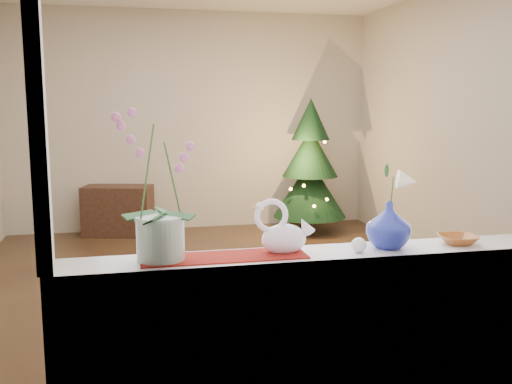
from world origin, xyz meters
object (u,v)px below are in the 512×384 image
swan (284,227)px  amber_dish (458,240)px  side_table (118,211)px  paperweight (359,245)px  blue_vase (389,221)px  orchid_pot (159,186)px  xmas_tree (310,166)px

swan → amber_dish: swan is taller
side_table → paperweight: bearing=-61.9°
blue_vase → amber_dish: blue_vase is taller
blue_vase → amber_dish: 0.36m
orchid_pot → blue_vase: 1.03m
orchid_pot → swan: bearing=1.1°
xmas_tree → side_table: (-2.31, 0.29, -0.52)m
swan → xmas_tree: xmas_tree is taller
orchid_pot → paperweight: orchid_pot is taller
orchid_pot → swan: (0.53, 0.01, -0.20)m
swan → paperweight: 0.34m
orchid_pot → swan: 0.56m
swan → amber_dish: (0.83, -0.02, -0.10)m
blue_vase → orchid_pot: bearing=-179.9°
orchid_pot → side_table: (-0.28, 4.60, -0.93)m
orchid_pot → blue_vase: orchid_pot is taller
orchid_pot → paperweight: (0.85, -0.05, -0.28)m
blue_vase → xmas_tree: xmas_tree is taller
orchid_pot → side_table: orchid_pot is taller
orchid_pot → amber_dish: (1.36, -0.01, -0.29)m
blue_vase → paperweight: 0.19m
orchid_pot → xmas_tree: size_ratio=0.38×
orchid_pot → swan: size_ratio=2.33×
orchid_pot → amber_dish: orchid_pot is taller
side_table → amber_dish: bearing=-55.9°
paperweight → amber_dish: paperweight is taller
swan → blue_vase: blue_vase is taller
amber_dish → xmas_tree: size_ratio=0.09×
blue_vase → xmas_tree: size_ratio=0.15×
swan → paperweight: swan is taller
amber_dish → swan: bearing=179.0°
swan → side_table: (-0.81, 4.59, -0.74)m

